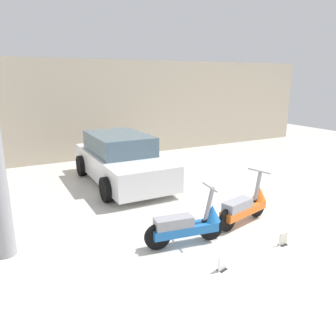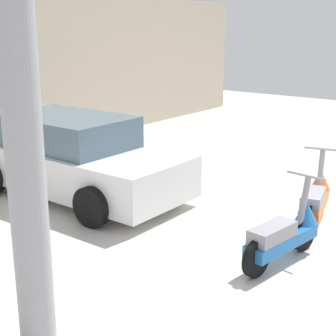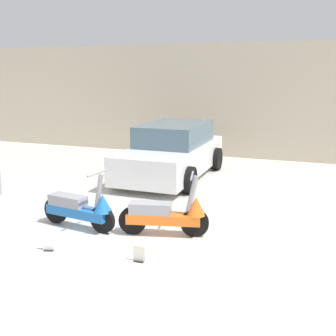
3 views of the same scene
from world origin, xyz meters
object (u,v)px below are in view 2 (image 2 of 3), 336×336
object	(u,v)px
scooter_front_left	(285,233)
support_column_side	(25,158)
scooter_front_right	(315,198)
car_rear_left	(74,158)

from	to	relation	value
scooter_front_left	support_column_side	xyz separation A→B (m)	(-3.16, 1.21, 1.50)
scooter_front_right	car_rear_left	size ratio (longest dim) A/B	0.37
car_rear_left	scooter_front_right	bearing A→B (deg)	18.68
scooter_front_left	support_column_side	bearing A→B (deg)	167.02
scooter_front_left	car_rear_left	distance (m)	4.35
scooter_front_right	car_rear_left	distance (m)	4.34
scooter_front_left	scooter_front_right	bearing A→B (deg)	16.19
scooter_front_right	support_column_side	distance (m)	5.10
scooter_front_right	car_rear_left	bearing A→B (deg)	94.61
support_column_side	car_rear_left	bearing A→B (deg)	42.62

